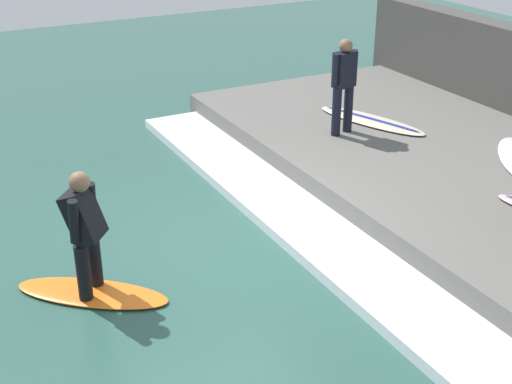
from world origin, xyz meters
The scene contains 7 objects.
ground_plane centered at (0.00, 0.00, 0.00)m, with size 28.00×28.00×0.00m, color #2D564C.
concrete_ledge centered at (3.84, 0.00, 0.20)m, with size 4.40×9.88×0.41m, color #66635E.
wave_foam_crest centered at (1.15, 0.00, 0.07)m, with size 0.99×9.38×0.14m, color silver.
surfboard_riding centered at (-1.75, -0.22, 0.03)m, with size 1.72×1.56×0.06m.
surfer_riding centered at (-1.75, -0.22, 0.86)m, with size 0.54×0.53×1.44m.
surfer_waiting_far centered at (2.98, 1.89, 1.26)m, with size 0.50×0.29×1.52m.
surfboard_waiting_far centered at (3.72, 2.08, 0.44)m, with size 1.17×2.12×0.07m.
Camera 1 is at (-3.26, -7.00, 4.43)m, focal length 50.00 mm.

